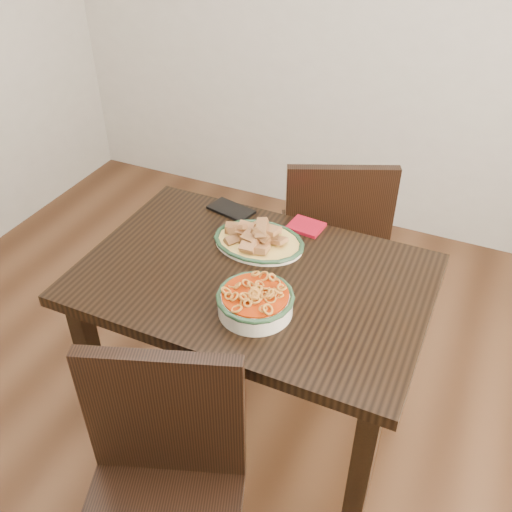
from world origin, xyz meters
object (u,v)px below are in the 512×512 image
at_px(chair_far, 333,237).
at_px(chair_near, 162,489).
at_px(fish_plate, 259,234).
at_px(smartphone, 231,210).
at_px(dining_table, 253,300).
at_px(noodle_bowl, 255,300).

height_order(chair_far, chair_near, same).
xyz_separation_m(chair_far, fish_plate, (-0.12, -0.50, 0.30)).
xyz_separation_m(fish_plate, smartphone, (-0.18, 0.15, -0.04)).
bearing_deg(chair_far, dining_table, 60.35).
relative_size(chair_near, fish_plate, 2.87).
bearing_deg(smartphone, noodle_bowl, -42.96).
height_order(chair_far, noodle_bowl, chair_far).
xyz_separation_m(chair_far, noodle_bowl, (0.01, -0.81, 0.29)).
bearing_deg(chair_near, fish_plate, 75.73).
height_order(fish_plate, smartphone, fish_plate).
relative_size(dining_table, smartphone, 6.61).
relative_size(noodle_bowl, smartphone, 1.38).
bearing_deg(fish_plate, dining_table, -71.69).
bearing_deg(smartphone, dining_table, -39.76).
xyz_separation_m(chair_far, chair_near, (-0.04, -1.29, 0.00)).
distance_m(dining_table, chair_far, 0.67).
bearing_deg(chair_near, noodle_bowl, 64.10).
bearing_deg(smartphone, fish_plate, -26.91).
relative_size(dining_table, fish_plate, 3.56).
xyz_separation_m(chair_far, smartphone, (-0.30, -0.35, 0.26)).
height_order(chair_near, smartphone, chair_near).
distance_m(chair_near, fish_plate, 0.85).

